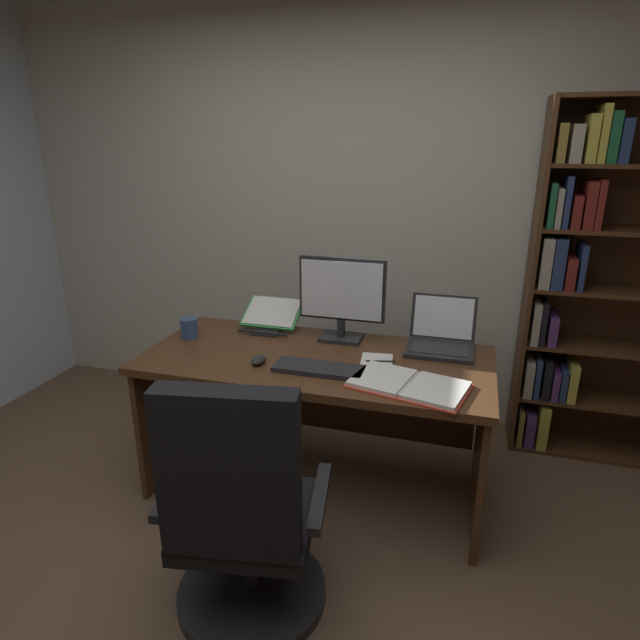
{
  "coord_description": "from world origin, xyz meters",
  "views": [
    {
      "loc": [
        0.73,
        -1.39,
        1.78
      ],
      "look_at": [
        0.08,
        0.88,
        0.96
      ],
      "focal_mm": 29.8,
      "sensor_mm": 36.0,
      "label": 1
    }
  ],
  "objects_px": {
    "laptop": "(441,339)",
    "notepad": "(376,362)",
    "monitor": "(342,299)",
    "keyboard": "(319,369)",
    "desk": "(320,387)",
    "office_chair": "(241,523)",
    "computer_mouse": "(259,360)",
    "open_binder": "(409,384)",
    "coffee_mug": "(189,328)",
    "reading_stand_with_book": "(271,315)",
    "pen": "(381,361)",
    "bookshelf": "(599,287)"
  },
  "relations": [
    {
      "from": "keyboard",
      "to": "office_chair",
      "type": "bearing_deg",
      "value": -97.45
    },
    {
      "from": "pen",
      "to": "coffee_mug",
      "type": "relative_size",
      "value": 1.3
    },
    {
      "from": "office_chair",
      "to": "computer_mouse",
      "type": "bearing_deg",
      "value": 96.87
    },
    {
      "from": "keyboard",
      "to": "reading_stand_with_book",
      "type": "height_order",
      "value": "reading_stand_with_book"
    },
    {
      "from": "office_chair",
      "to": "coffee_mug",
      "type": "xyz_separation_m",
      "value": [
        -0.7,
        0.92,
        0.37
      ]
    },
    {
      "from": "pen",
      "to": "coffee_mug",
      "type": "distance_m",
      "value": 1.05
    },
    {
      "from": "computer_mouse",
      "to": "office_chair",
      "type": "bearing_deg",
      "value": -73.51
    },
    {
      "from": "open_binder",
      "to": "laptop",
      "type": "bearing_deg",
      "value": 91.64
    },
    {
      "from": "bookshelf",
      "to": "coffee_mug",
      "type": "relative_size",
      "value": 18.36
    },
    {
      "from": "laptop",
      "to": "keyboard",
      "type": "bearing_deg",
      "value": -140.07
    },
    {
      "from": "notepad",
      "to": "laptop",
      "type": "bearing_deg",
      "value": 44.44
    },
    {
      "from": "monitor",
      "to": "pen",
      "type": "bearing_deg",
      "value": -45.66
    },
    {
      "from": "computer_mouse",
      "to": "open_binder",
      "type": "relative_size",
      "value": 0.19
    },
    {
      "from": "office_chair",
      "to": "desk",
      "type": "bearing_deg",
      "value": 78.57
    },
    {
      "from": "office_chair",
      "to": "computer_mouse",
      "type": "distance_m",
      "value": 0.81
    },
    {
      "from": "bookshelf",
      "to": "coffee_mug",
      "type": "xyz_separation_m",
      "value": [
        -2.11,
        -0.75,
        -0.2
      ]
    },
    {
      "from": "computer_mouse",
      "to": "notepad",
      "type": "bearing_deg",
      "value": 16.59
    },
    {
      "from": "office_chair",
      "to": "pen",
      "type": "xyz_separation_m",
      "value": [
        0.35,
        0.86,
        0.33
      ]
    },
    {
      "from": "reading_stand_with_book",
      "to": "coffee_mug",
      "type": "height_order",
      "value": "reading_stand_with_book"
    },
    {
      "from": "notepad",
      "to": "pen",
      "type": "relative_size",
      "value": 1.5
    },
    {
      "from": "laptop",
      "to": "notepad",
      "type": "relative_size",
      "value": 1.59
    },
    {
      "from": "bookshelf",
      "to": "office_chair",
      "type": "height_order",
      "value": "bookshelf"
    },
    {
      "from": "pen",
      "to": "office_chair",
      "type": "bearing_deg",
      "value": -112.19
    },
    {
      "from": "coffee_mug",
      "to": "reading_stand_with_book",
      "type": "bearing_deg",
      "value": 36.37
    },
    {
      "from": "notepad",
      "to": "reading_stand_with_book",
      "type": "bearing_deg",
      "value": 153.49
    },
    {
      "from": "pen",
      "to": "keyboard",
      "type": "bearing_deg",
      "value": -148.28
    },
    {
      "from": "desk",
      "to": "keyboard",
      "type": "height_order",
      "value": "keyboard"
    },
    {
      "from": "desk",
      "to": "coffee_mug",
      "type": "relative_size",
      "value": 15.82
    },
    {
      "from": "computer_mouse",
      "to": "notepad",
      "type": "relative_size",
      "value": 0.5
    },
    {
      "from": "bookshelf",
      "to": "laptop",
      "type": "height_order",
      "value": "bookshelf"
    },
    {
      "from": "monitor",
      "to": "pen",
      "type": "xyz_separation_m",
      "value": [
        0.26,
        -0.27,
        -0.21
      ]
    },
    {
      "from": "reading_stand_with_book",
      "to": "notepad",
      "type": "relative_size",
      "value": 1.52
    },
    {
      "from": "desk",
      "to": "notepad",
      "type": "bearing_deg",
      "value": -14.99
    },
    {
      "from": "computer_mouse",
      "to": "open_binder",
      "type": "distance_m",
      "value": 0.72
    },
    {
      "from": "monitor",
      "to": "laptop",
      "type": "height_order",
      "value": "monitor"
    },
    {
      "from": "desk",
      "to": "bookshelf",
      "type": "relative_size",
      "value": 0.86
    },
    {
      "from": "monitor",
      "to": "keyboard",
      "type": "height_order",
      "value": "monitor"
    },
    {
      "from": "bookshelf",
      "to": "monitor",
      "type": "height_order",
      "value": "bookshelf"
    },
    {
      "from": "desk",
      "to": "laptop",
      "type": "distance_m",
      "value": 0.66
    },
    {
      "from": "pen",
      "to": "notepad",
      "type": "bearing_deg",
      "value": 180.0
    },
    {
      "from": "bookshelf",
      "to": "reading_stand_with_book",
      "type": "bearing_deg",
      "value": -164.77
    },
    {
      "from": "keyboard",
      "to": "open_binder",
      "type": "bearing_deg",
      "value": -6.78
    },
    {
      "from": "desk",
      "to": "office_chair",
      "type": "distance_m",
      "value": 0.95
    },
    {
      "from": "coffee_mug",
      "to": "keyboard",
      "type": "bearing_deg",
      "value": -15.64
    },
    {
      "from": "bookshelf",
      "to": "monitor",
      "type": "xyz_separation_m",
      "value": [
        -1.32,
        -0.54,
        -0.03
      ]
    },
    {
      "from": "monitor",
      "to": "keyboard",
      "type": "bearing_deg",
      "value": -90.0
    },
    {
      "from": "bookshelf",
      "to": "office_chair",
      "type": "distance_m",
      "value": 2.26
    },
    {
      "from": "desk",
      "to": "office_chair",
      "type": "relative_size",
      "value": 1.65
    },
    {
      "from": "computer_mouse",
      "to": "coffee_mug",
      "type": "relative_size",
      "value": 0.96
    },
    {
      "from": "monitor",
      "to": "computer_mouse",
      "type": "distance_m",
      "value": 0.56
    }
  ]
}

